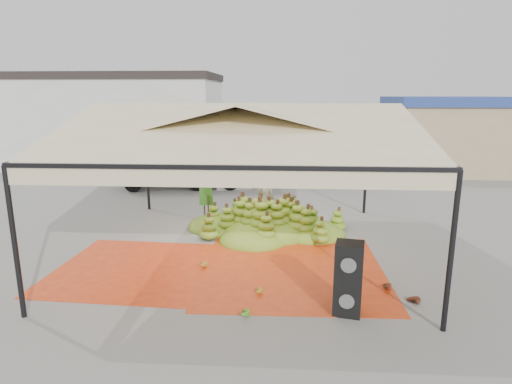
# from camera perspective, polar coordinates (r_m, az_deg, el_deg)

# --- Properties ---
(ground) EXTENTS (90.00, 90.00, 0.00)m
(ground) POSITION_cam_1_polar(r_m,az_deg,el_deg) (12.11, -1.40, -7.59)
(ground) COLOR slate
(ground) RESTS_ON ground
(canopy_tent) EXTENTS (8.10, 8.10, 4.00)m
(canopy_tent) POSITION_cam_1_polar(r_m,az_deg,el_deg) (11.38, -1.49, 8.16)
(canopy_tent) COLOR black
(canopy_tent) RESTS_ON ground
(building_white) EXTENTS (14.30, 6.30, 5.40)m
(building_white) POSITION_cam_1_polar(r_m,az_deg,el_deg) (27.63, -20.13, 9.00)
(building_white) COLOR silver
(building_white) RESTS_ON ground
(building_tan) EXTENTS (6.30, 5.30, 4.10)m
(building_tan) POSITION_cam_1_polar(r_m,az_deg,el_deg) (26.00, 24.02, 7.05)
(building_tan) COLOR tan
(building_tan) RESTS_ON ground
(tarp_left) EXTENTS (4.17, 3.99, 0.01)m
(tarp_left) POSITION_cam_1_polar(r_m,az_deg,el_deg) (11.23, -15.46, -9.74)
(tarp_left) COLOR #E04715
(tarp_left) RESTS_ON ground
(tarp_right) EXTENTS (4.48, 4.69, 0.01)m
(tarp_right) POSITION_cam_1_polar(r_m,az_deg,el_deg) (10.82, 4.92, -10.20)
(tarp_right) COLOR red
(tarp_right) RESTS_ON ground
(banana_heap) EXTENTS (5.62, 4.78, 1.12)m
(banana_heap) POSITION_cam_1_polar(r_m,az_deg,el_deg) (13.42, 1.58, -3.00)
(banana_heap) COLOR #60851B
(banana_heap) RESTS_ON ground
(hand_yellow_a) EXTENTS (0.43, 0.36, 0.18)m
(hand_yellow_a) POSITION_cam_1_polar(r_m,az_deg,el_deg) (9.56, -0.09, -12.86)
(hand_yellow_a) COLOR #B69324
(hand_yellow_a) RESTS_ON ground
(hand_yellow_b) EXTENTS (0.54, 0.48, 0.21)m
(hand_yellow_b) POSITION_cam_1_polar(r_m,az_deg,el_deg) (10.95, -7.52, -9.39)
(hand_yellow_b) COLOR gold
(hand_yellow_b) RESTS_ON ground
(hand_red_a) EXTENTS (0.53, 0.47, 0.21)m
(hand_red_a) POSITION_cam_1_polar(r_m,az_deg,el_deg) (10.14, 16.55, -11.74)
(hand_red_a) COLOR #511E12
(hand_red_a) RESTS_ON ground
(hand_red_b) EXTENTS (0.58, 0.53, 0.22)m
(hand_red_b) POSITION_cam_1_polar(r_m,az_deg,el_deg) (9.65, 19.99, -13.32)
(hand_red_b) COLOR #532713
(hand_red_b) RESTS_ON ground
(hand_green) EXTENTS (0.44, 0.36, 0.20)m
(hand_green) POSITION_cam_1_polar(r_m,az_deg,el_deg) (8.69, -1.99, -15.59)
(hand_green) COLOR #397D1A
(hand_green) RESTS_ON ground
(hanging_bunches) EXTENTS (1.74, 0.24, 0.20)m
(hanging_bunches) POSITION_cam_1_polar(r_m,az_deg,el_deg) (13.04, -0.30, 5.77)
(hanging_bunches) COLOR #567F1A
(hanging_bunches) RESTS_ON ground
(speaker_stack) EXTENTS (0.62, 0.57, 1.48)m
(speaker_stack) POSITION_cam_1_polar(r_m,az_deg,el_deg) (8.68, 12.21, -11.22)
(speaker_stack) COLOR black
(speaker_stack) RESTS_ON ground
(banana_leaves) EXTENTS (0.96, 1.36, 3.70)m
(banana_leaves) POSITION_cam_1_polar(r_m,az_deg,el_deg) (14.73, -6.46, -3.90)
(banana_leaves) COLOR #346E1D
(banana_leaves) RESTS_ON ground
(vendor) EXTENTS (0.63, 0.47, 1.57)m
(vendor) POSITION_cam_1_polar(r_m,az_deg,el_deg) (14.39, 1.33, -0.98)
(vendor) COLOR gray
(vendor) RESTS_ON ground
(truck_left) EXTENTS (6.09, 2.84, 2.01)m
(truck_left) POSITION_cam_1_polar(r_m,az_deg,el_deg) (20.06, -8.53, 4.19)
(truck_left) COLOR #522C1B
(truck_left) RESTS_ON ground
(truck_right) EXTENTS (6.64, 2.36, 2.28)m
(truck_right) POSITION_cam_1_polar(r_m,az_deg,el_deg) (21.82, 12.95, 5.13)
(truck_right) COLOR #462817
(truck_right) RESTS_ON ground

